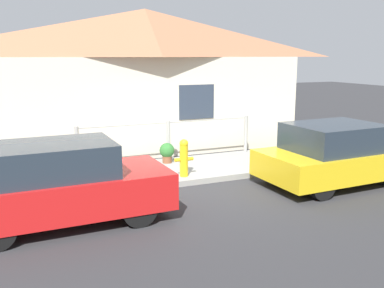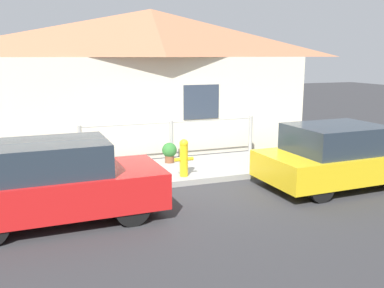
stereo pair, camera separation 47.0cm
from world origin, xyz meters
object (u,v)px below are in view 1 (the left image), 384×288
Objects in this scene: fire_hydrant at (184,157)px; potted_plant_near_hydrant at (167,152)px; potted_plant_by_fence at (57,166)px; car_left at (61,184)px; car_right at (336,154)px.

fire_hydrant reaches higher than potted_plant_near_hydrant.
fire_hydrant is at bearing -18.77° from potted_plant_by_fence.
car_left reaches higher than car_right.
car_left is 2.44m from potted_plant_by_fence.
potted_plant_near_hydrant is at bearing 42.39° from car_left.
car_left is at bearing 178.13° from car_right.
car_right reaches higher than potted_plant_by_fence.
car_right is 4.20m from potted_plant_near_hydrant.
car_right is 6.37m from potted_plant_by_fence.
potted_plant_by_fence is (-5.89, 2.42, -0.24)m from car_right.
potted_plant_near_hydrant is at bearing 8.73° from potted_plant_by_fence.
potted_plant_near_hydrant is at bearing 135.39° from car_right.
car_right is (6.06, -0.00, -0.03)m from car_left.
car_left reaches higher than potted_plant_by_fence.
car_right is 4.18× the size of fire_hydrant.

